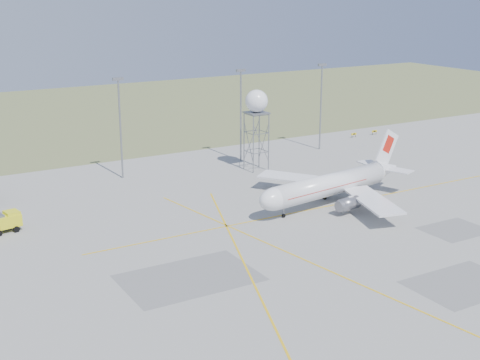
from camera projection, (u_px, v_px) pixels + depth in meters
ground at (379, 287)px, 86.69m from camera, size 400.00×400.00×0.00m
grass_strip at (66, 116)px, 202.74m from camera, size 400.00×120.00×0.03m
mast_b at (120, 120)px, 133.21m from camera, size 2.20×0.50×20.50m
mast_c at (241, 108)px, 146.82m from camera, size 2.20×0.50×20.50m
mast_d at (321, 99)px, 157.52m from camera, size 2.20×0.50×20.50m
taxi_sign_near at (354, 134)px, 173.17m from camera, size 1.60×0.17×1.20m
taxi_sign_far at (374, 131)px, 176.57m from camera, size 1.60×0.17×1.20m
airliner_main at (331, 185)px, 118.75m from camera, size 34.79×33.49×11.85m
radar_tower at (256, 125)px, 140.10m from camera, size 4.73×4.73×17.14m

